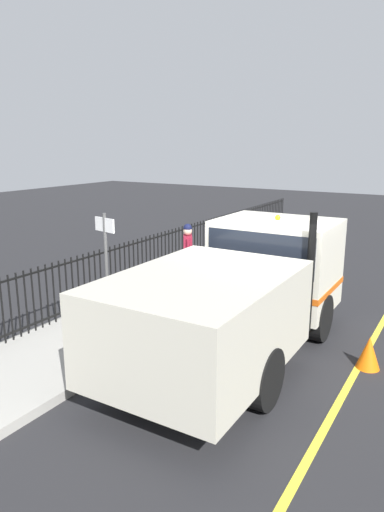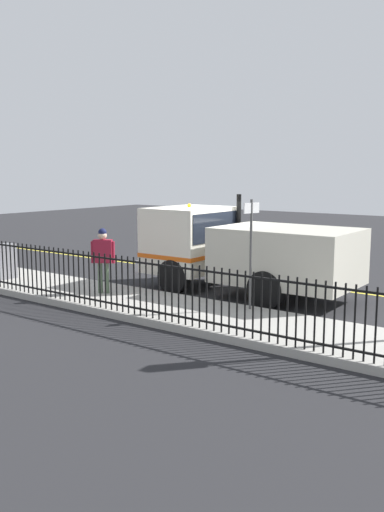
{
  "view_description": "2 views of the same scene",
  "coord_description": "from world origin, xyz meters",
  "px_view_note": "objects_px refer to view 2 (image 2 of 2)",
  "views": [
    {
      "loc": [
        -3.33,
        8.57,
        3.89
      ],
      "look_at": [
        1.93,
        -0.14,
        1.42
      ],
      "focal_mm": 32.57,
      "sensor_mm": 36.0,
      "label": 1
    },
    {
      "loc": [
        13.02,
        9.13,
        3.36
      ],
      "look_at": [
        1.17,
        0.33,
        1.11
      ],
      "focal_mm": 38.9,
      "sensor_mm": 36.0,
      "label": 2
    }
  ],
  "objects_px": {
    "traffic_cone": "(257,269)",
    "street_sign": "(251,242)",
    "worker_standing": "(103,254)",
    "utility_cabinet": "(3,261)",
    "work_truck": "(235,246)"
  },
  "relations": [
    {
      "from": "work_truck",
      "to": "traffic_cone",
      "type": "bearing_deg",
      "value": 13.41
    },
    {
      "from": "worker_standing",
      "to": "traffic_cone",
      "type": "xyz_separation_m",
      "value": [
        -4.91,
        1.85,
        -0.93
      ]
    },
    {
      "from": "worker_standing",
      "to": "traffic_cone",
      "type": "relative_size",
      "value": 2.93
    },
    {
      "from": "utility_cabinet",
      "to": "worker_standing",
      "type": "bearing_deg",
      "value": 95.51
    },
    {
      "from": "work_truck",
      "to": "traffic_cone",
      "type": "distance_m",
      "value": 2.47
    },
    {
      "from": "worker_standing",
      "to": "street_sign",
      "type": "bearing_deg",
      "value": -21.85
    },
    {
      "from": "worker_standing",
      "to": "utility_cabinet",
      "type": "relative_size",
      "value": 1.66
    },
    {
      "from": "street_sign",
      "to": "utility_cabinet",
      "type": "bearing_deg",
      "value": -81.42
    },
    {
      "from": "worker_standing",
      "to": "utility_cabinet",
      "type": "distance_m",
      "value": 3.93
    },
    {
      "from": "worker_standing",
      "to": "traffic_cone",
      "type": "distance_m",
      "value": 5.33
    },
    {
      "from": "worker_standing",
      "to": "traffic_cone",
      "type": "bearing_deg",
      "value": 35.97
    },
    {
      "from": "work_truck",
      "to": "utility_cabinet",
      "type": "bearing_deg",
      "value": 116.18
    },
    {
      "from": "traffic_cone",
      "to": "street_sign",
      "type": "height_order",
      "value": "street_sign"
    },
    {
      "from": "worker_standing",
      "to": "traffic_cone",
      "type": "height_order",
      "value": "worker_standing"
    },
    {
      "from": "traffic_cone",
      "to": "street_sign",
      "type": "distance_m",
      "value": 4.85
    }
  ]
}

